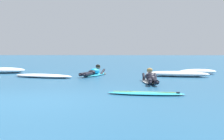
{
  "coord_description": "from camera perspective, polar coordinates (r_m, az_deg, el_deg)",
  "views": [
    {
      "loc": [
        2.15,
        -6.55,
        1.13
      ],
      "look_at": [
        1.53,
        5.83,
        0.33
      ],
      "focal_mm": 47.47,
      "sensor_mm": 36.0,
      "label": 1
    }
  ],
  "objects": [
    {
      "name": "ground_plane",
      "position": [
        16.73,
        -4.52,
        -0.17
      ],
      "size": [
        120.0,
        120.0,
        0.0
      ],
      "primitive_type": "plane",
      "color": "#235B84"
    },
    {
      "name": "surfer_near",
      "position": [
        10.68,
        7.46,
        -1.64
      ],
      "size": [
        0.58,
        2.52,
        0.54
      ],
      "color": "white",
      "rests_on": "ground"
    },
    {
      "name": "surfer_far",
      "position": [
        13.45,
        -3.54,
        -0.53
      ],
      "size": [
        1.16,
        2.44,
        0.54
      ],
      "color": "#2DB2D1",
      "rests_on": "ground"
    },
    {
      "name": "drifting_surfboard",
      "position": [
        7.72,
        6.66,
        -4.48
      ],
      "size": [
        2.04,
        0.74,
        0.16
      ],
      "color": "#2DB2D1",
      "rests_on": "ground"
    },
    {
      "name": "whitewater_front",
      "position": [
        14.86,
        16.15,
        -0.33
      ],
      "size": [
        1.95,
        1.07,
        0.26
      ],
      "color": "white",
      "rests_on": "ground"
    },
    {
      "name": "whitewater_mid_left",
      "position": [
        13.29,
        12.45,
        -0.76
      ],
      "size": [
        2.87,
        1.35,
        0.24
      ],
      "color": "white",
      "rests_on": "ground"
    },
    {
      "name": "whitewater_mid_right",
      "position": [
        16.04,
        -20.1,
        -0.08
      ],
      "size": [
        2.22,
        1.27,
        0.28
      ],
      "color": "white",
      "rests_on": "ground"
    },
    {
      "name": "whitewater_back",
      "position": [
        12.9,
        -13.1,
        -1.1
      ],
      "size": [
        2.83,
        1.59,
        0.15
      ],
      "color": "white",
      "rests_on": "ground"
    }
  ]
}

